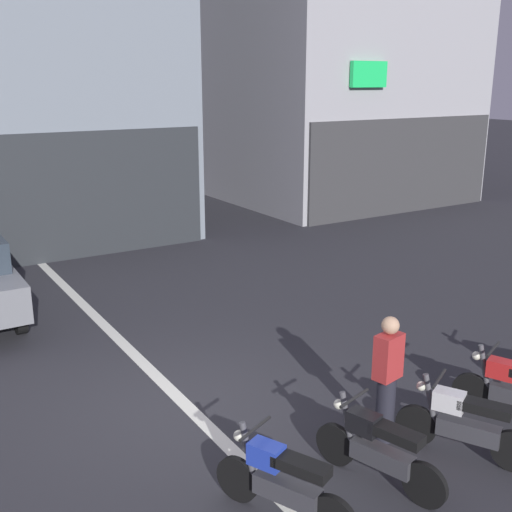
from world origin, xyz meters
name	(u,v)px	position (x,y,z in m)	size (l,w,h in m)	color
ground_plane	(191,410)	(0.00, 0.00, 0.00)	(120.00, 120.00, 0.00)	#2B2B30
lane_centre_line	(69,290)	(0.00, 6.00, 0.00)	(0.20, 18.00, 0.01)	silver
motorcycle_blue_row_leftmost	(282,481)	(-0.18, -2.52, 0.46)	(0.78, 1.55, 0.98)	black
motorcycle_black_row_left_mid	(377,448)	(1.06, -2.58, 0.46)	(0.63, 1.62, 0.98)	black
motorcycle_white_row_centre	(463,423)	(2.31, -2.73, 0.46)	(0.84, 1.51, 0.98)	black
person_by_motorcycles	(387,378)	(1.77, -1.96, 0.86)	(0.40, 0.29, 1.67)	#23232D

